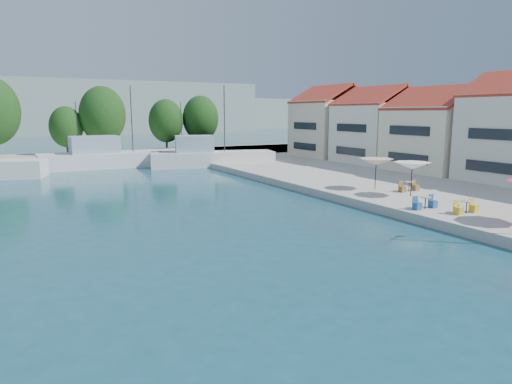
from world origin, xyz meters
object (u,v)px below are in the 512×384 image
trawler_03 (115,158)px  umbrella_cream (376,162)px  trawler_04 (210,158)px  umbrella_white (412,166)px

trawler_03 → umbrella_cream: bearing=-65.5°
trawler_03 → umbrella_cream: 33.30m
trawler_03 → trawler_04: bearing=-25.6°
trawler_03 → umbrella_white: bearing=-67.7°
umbrella_white → umbrella_cream: bearing=91.5°
trawler_04 → umbrella_cream: trawler_04 is taller
umbrella_white → umbrella_cream: 3.55m
umbrella_white → umbrella_cream: size_ratio=0.98×
trawler_04 → trawler_03: bearing=170.1°
umbrella_cream → trawler_03: bearing=114.8°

